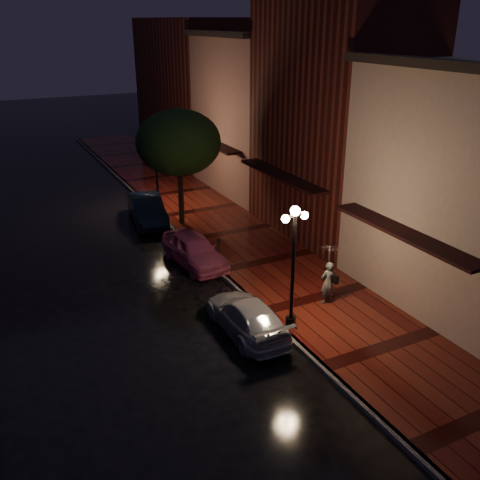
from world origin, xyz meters
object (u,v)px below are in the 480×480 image
streetlamp_near (293,260)px  streetlamp_far (156,164)px  street_tree (179,144)px  pink_car (194,250)px  parking_meter (218,248)px  silver_car (247,316)px  navy_car (147,209)px  woman_with_umbrella (329,265)px

streetlamp_near → streetlamp_far: 14.00m
streetlamp_far → street_tree: size_ratio=0.74×
pink_car → parking_meter: pink_car is taller
street_tree → silver_car: bearing=-99.2°
navy_car → silver_car: navy_car is taller
pink_car → navy_car: navy_car is taller
street_tree → pink_car: 5.96m
streetlamp_near → navy_car: 12.56m
streetlamp_far → navy_car: (-1.16, -1.63, -1.88)m
streetlamp_far → navy_car: streetlamp_far is taller
streetlamp_near → navy_car: bearing=95.4°
streetlamp_far → woman_with_umbrella: bearing=-81.2°
navy_car → parking_meter: size_ratio=3.59×
streetlamp_near → silver_car: bearing=160.0°
parking_meter → street_tree: bearing=82.6°
streetlamp_near → street_tree: size_ratio=0.74×
streetlamp_near → street_tree: street_tree is taller
navy_car → silver_car: size_ratio=1.05×
pink_car → silver_car: 5.87m
parking_meter → streetlamp_far: bearing=85.9°
streetlamp_far → pink_car: (-0.95, -7.63, -1.92)m
streetlamp_near → parking_meter: (-0.15, 5.60, -1.71)m
streetlamp_near → streetlamp_far: (0.00, 14.00, 0.00)m
streetlamp_near → streetlamp_far: same height
streetlamp_near → streetlamp_far: bearing=90.0°
street_tree → pink_car: (-1.21, -4.62, -3.56)m
street_tree → parking_meter: bearing=-94.3°
streetlamp_far → woman_with_umbrella: size_ratio=1.88×
streetlamp_near → woman_with_umbrella: bearing=20.6°
pink_car → navy_car: size_ratio=0.92×
streetlamp_far → pink_car: bearing=-97.1°
silver_car → navy_car: bearing=-90.5°
streetlamp_near → parking_meter: bearing=91.5°
street_tree → navy_car: (-1.42, 1.38, -3.53)m
pink_car → navy_car: bearing=87.2°
streetlamp_far → navy_car: size_ratio=0.99×
street_tree → parking_meter: street_tree is taller
street_tree → silver_car: street_tree is taller
streetlamp_near → street_tree: (0.26, 10.99, 1.64)m
navy_car → parking_meter: (1.01, -6.77, 0.17)m
streetlamp_far → street_tree: 3.44m
pink_car → navy_car: (-0.21, 6.00, 0.03)m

